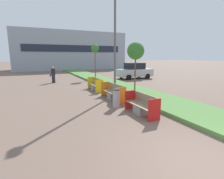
{
  "coord_description": "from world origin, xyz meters",
  "views": [
    {
      "loc": [
        -3.54,
        -2.55,
        2.64
      ],
      "look_at": [
        0.9,
        7.11,
        0.6
      ],
      "focal_mm": 28.0,
      "sensor_mm": 36.0,
      "label": 1
    }
  ],
  "objects_px": {
    "litter_bin": "(116,98)",
    "street_lamp_post": "(115,38)",
    "bench_orange_frame": "(113,93)",
    "bench_yellow_frame": "(96,85)",
    "sapling_tree_far": "(95,49)",
    "parked_car_distant": "(134,71)",
    "sapling_tree_near": "(136,51)",
    "pedestrian_walking": "(53,75)",
    "bench_red_frame": "(142,106)"
  },
  "relations": [
    {
      "from": "bench_yellow_frame",
      "to": "street_lamp_post",
      "type": "bearing_deg",
      "value": -74.58
    },
    {
      "from": "sapling_tree_near",
      "to": "pedestrian_walking",
      "type": "relative_size",
      "value": 2.22
    },
    {
      "from": "litter_bin",
      "to": "sapling_tree_far",
      "type": "bearing_deg",
      "value": 75.8
    },
    {
      "from": "litter_bin",
      "to": "bench_orange_frame",
      "type": "bearing_deg",
      "value": 70.08
    },
    {
      "from": "street_lamp_post",
      "to": "parked_car_distant",
      "type": "xyz_separation_m",
      "value": [
        5.97,
        7.07,
        -2.86
      ]
    },
    {
      "from": "bench_yellow_frame",
      "to": "street_lamp_post",
      "type": "xyz_separation_m",
      "value": [
        0.61,
        -2.22,
        3.41
      ]
    },
    {
      "from": "sapling_tree_near",
      "to": "sapling_tree_far",
      "type": "relative_size",
      "value": 0.91
    },
    {
      "from": "litter_bin",
      "to": "street_lamp_post",
      "type": "relative_size",
      "value": 0.14
    },
    {
      "from": "bench_orange_frame",
      "to": "sapling_tree_far",
      "type": "relative_size",
      "value": 0.59
    },
    {
      "from": "sapling_tree_far",
      "to": "pedestrian_walking",
      "type": "distance_m",
      "value": 5.75
    },
    {
      "from": "street_lamp_post",
      "to": "pedestrian_walking",
      "type": "relative_size",
      "value": 4.16
    },
    {
      "from": "sapling_tree_far",
      "to": "pedestrian_walking",
      "type": "bearing_deg",
      "value": -164.48
    },
    {
      "from": "parked_car_distant",
      "to": "litter_bin",
      "type": "bearing_deg",
      "value": -123.27
    },
    {
      "from": "bench_orange_frame",
      "to": "bench_yellow_frame",
      "type": "distance_m",
      "value": 3.27
    },
    {
      "from": "bench_red_frame",
      "to": "sapling_tree_far",
      "type": "xyz_separation_m",
      "value": [
        2.37,
        13.18,
        3.08
      ]
    },
    {
      "from": "litter_bin",
      "to": "bench_red_frame",
      "type": "bearing_deg",
      "value": -67.83
    },
    {
      "from": "bench_orange_frame",
      "to": "litter_bin",
      "type": "relative_size",
      "value": 2.41
    },
    {
      "from": "bench_red_frame",
      "to": "bench_orange_frame",
      "type": "height_order",
      "value": "same"
    },
    {
      "from": "bench_orange_frame",
      "to": "sapling_tree_near",
      "type": "height_order",
      "value": "sapling_tree_near"
    },
    {
      "from": "street_lamp_post",
      "to": "sapling_tree_far",
      "type": "distance_m",
      "value": 9.2
    },
    {
      "from": "bench_orange_frame",
      "to": "litter_bin",
      "type": "xyz_separation_m",
      "value": [
        -0.6,
        -1.65,
        0.11
      ]
    },
    {
      "from": "street_lamp_post",
      "to": "sapling_tree_near",
      "type": "bearing_deg",
      "value": 7.79
    },
    {
      "from": "sapling_tree_near",
      "to": "bench_red_frame",
      "type": "bearing_deg",
      "value": -118.34
    },
    {
      "from": "bench_yellow_frame",
      "to": "litter_bin",
      "type": "xyz_separation_m",
      "value": [
        -0.59,
        -4.92,
        0.12
      ]
    },
    {
      "from": "litter_bin",
      "to": "sapling_tree_near",
      "type": "height_order",
      "value": "sapling_tree_near"
    },
    {
      "from": "bench_orange_frame",
      "to": "sapling_tree_far",
      "type": "height_order",
      "value": "sapling_tree_far"
    },
    {
      "from": "sapling_tree_near",
      "to": "pedestrian_walking",
      "type": "xyz_separation_m",
      "value": [
        -4.94,
        7.41,
        -2.16
      ]
    },
    {
      "from": "street_lamp_post",
      "to": "litter_bin",
      "type": "bearing_deg",
      "value": -114.11
    },
    {
      "from": "bench_red_frame",
      "to": "sapling_tree_near",
      "type": "distance_m",
      "value": 5.64
    },
    {
      "from": "pedestrian_walking",
      "to": "sapling_tree_far",
      "type": "bearing_deg",
      "value": 15.52
    },
    {
      "from": "bench_orange_frame",
      "to": "sapling_tree_near",
      "type": "distance_m",
      "value": 3.75
    },
    {
      "from": "bench_yellow_frame",
      "to": "sapling_tree_far",
      "type": "height_order",
      "value": "sapling_tree_far"
    },
    {
      "from": "litter_bin",
      "to": "pedestrian_walking",
      "type": "xyz_separation_m",
      "value": [
        -1.97,
        10.35,
        0.34
      ]
    },
    {
      "from": "bench_yellow_frame",
      "to": "pedestrian_walking",
      "type": "relative_size",
      "value": 1.22
    },
    {
      "from": "bench_orange_frame",
      "to": "sapling_tree_far",
      "type": "xyz_separation_m",
      "value": [
        2.37,
        10.07,
        3.07
      ]
    },
    {
      "from": "sapling_tree_near",
      "to": "litter_bin",
      "type": "bearing_deg",
      "value": -135.25
    },
    {
      "from": "bench_red_frame",
      "to": "parked_car_distant",
      "type": "height_order",
      "value": "parked_car_distant"
    },
    {
      "from": "bench_yellow_frame",
      "to": "sapling_tree_far",
      "type": "distance_m",
      "value": 7.83
    },
    {
      "from": "bench_red_frame",
      "to": "bench_orange_frame",
      "type": "relative_size",
      "value": 0.83
    },
    {
      "from": "bench_orange_frame",
      "to": "bench_red_frame",
      "type": "bearing_deg",
      "value": -90.09
    },
    {
      "from": "street_lamp_post",
      "to": "bench_yellow_frame",
      "type": "bearing_deg",
      "value": 105.42
    },
    {
      "from": "bench_orange_frame",
      "to": "sapling_tree_far",
      "type": "distance_m",
      "value": 10.79
    },
    {
      "from": "bench_orange_frame",
      "to": "bench_yellow_frame",
      "type": "xyz_separation_m",
      "value": [
        -0.0,
        3.27,
        -0.01
      ]
    },
    {
      "from": "bench_orange_frame",
      "to": "parked_car_distant",
      "type": "distance_m",
      "value": 10.46
    },
    {
      "from": "pedestrian_walking",
      "to": "litter_bin",
      "type": "bearing_deg",
      "value": -79.23
    },
    {
      "from": "bench_red_frame",
      "to": "parked_car_distant",
      "type": "xyz_separation_m",
      "value": [
        6.58,
        11.23,
        0.55
      ]
    },
    {
      "from": "bench_orange_frame",
      "to": "litter_bin",
      "type": "bearing_deg",
      "value": -109.92
    },
    {
      "from": "sapling_tree_far",
      "to": "bench_orange_frame",
      "type": "bearing_deg",
      "value": -103.23
    },
    {
      "from": "sapling_tree_near",
      "to": "parked_car_distant",
      "type": "bearing_deg",
      "value": 58.38
    },
    {
      "from": "pedestrian_walking",
      "to": "parked_car_distant",
      "type": "xyz_separation_m",
      "value": [
        9.14,
        -0.58,
        0.09
      ]
    }
  ]
}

